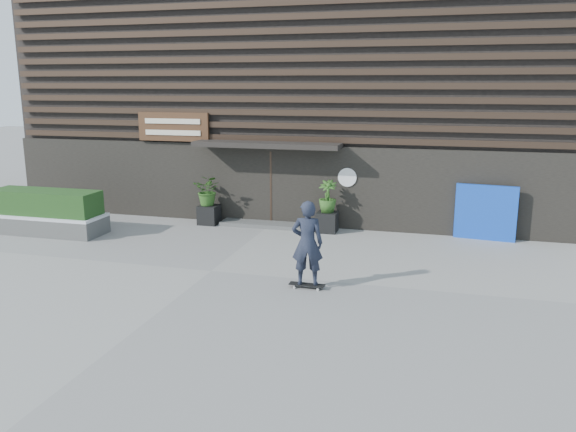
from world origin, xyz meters
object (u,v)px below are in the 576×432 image
(planter_pot_right, at_px, (327,222))
(raised_bed, at_px, (47,224))
(skateboarder, at_px, (307,243))
(blue_tarp, at_px, (486,213))
(planter_pot_left, at_px, (209,215))

(planter_pot_right, xyz_separation_m, raised_bed, (-8.01, -2.30, -0.05))
(raised_bed, height_order, skateboarder, skateboarder)
(skateboarder, bearing_deg, blue_tarp, 53.30)
(planter_pot_left, bearing_deg, raised_bed, -151.39)
(blue_tarp, distance_m, skateboarder, 6.56)
(planter_pot_left, relative_size, raised_bed, 0.17)
(skateboarder, bearing_deg, planter_pot_right, 96.53)
(planter_pot_left, distance_m, blue_tarp, 8.31)
(skateboarder, bearing_deg, planter_pot_left, 131.37)
(planter_pot_left, bearing_deg, planter_pot_right, 0.00)
(planter_pot_left, relative_size, blue_tarp, 0.36)
(blue_tarp, xyz_separation_m, skateboarder, (-3.92, -5.26, 0.23))
(raised_bed, bearing_deg, planter_pot_right, 16.00)
(planter_pot_right, bearing_deg, blue_tarp, 3.83)
(raised_bed, xyz_separation_m, blue_tarp, (12.50, 2.60, 0.54))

